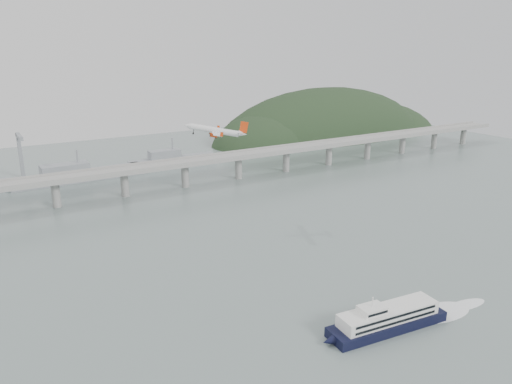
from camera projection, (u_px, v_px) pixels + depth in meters
ground at (316, 293)px, 235.64m from camera, size 900.00×900.00×0.00m
bridge at (160, 169)px, 393.84m from camera, size 800.00×22.00×23.90m
headland at (333, 148)px, 654.38m from camera, size 365.00×155.00×156.00m
ferry at (388, 319)px, 205.57m from camera, size 87.85×21.00×16.57m
airliner at (216, 131)px, 287.39m from camera, size 35.17×33.05×9.82m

